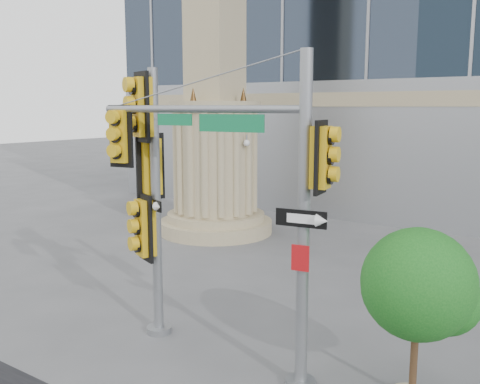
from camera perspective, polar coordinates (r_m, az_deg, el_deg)
The scene contains 5 objects.
ground at distance 10.97m, azimuth -6.31°, elevation -17.52°, with size 120.00×120.00×0.00m, color #545456.
monument at distance 20.59m, azimuth -2.68°, elevation 10.81°, with size 4.40×4.40×16.60m.
main_signal_pole at distance 9.38m, azimuth 0.78°, elevation 1.19°, with size 4.51×1.08×5.84m.
secondary_signal_pole at distance 11.36m, azimuth -9.72°, elevation 1.06°, with size 0.97×0.95×5.69m.
street_tree at distance 9.36m, azimuth 18.66°, elevation -9.78°, with size 1.91×1.86×2.97m.
Camera 1 is at (6.50, -7.35, 4.91)m, focal length 40.00 mm.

